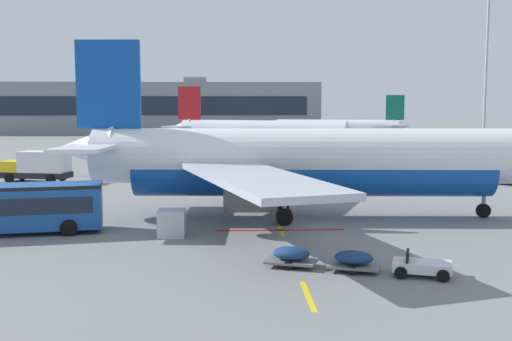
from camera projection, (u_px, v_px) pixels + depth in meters
ground at (498, 189)px, 56.67m from camera, size 400.00×400.00×0.00m
apron_paint_markings at (265, 192)px, 54.31m from camera, size 8.00×97.37×0.01m
airliner_foreground at (304, 161)px, 41.75m from camera, size 34.79×34.57×12.20m
airliner_mid_left at (339, 129)px, 119.41m from camera, size 27.44×26.77×9.71m
airliner_far_center at (258, 133)px, 92.93m from camera, size 29.66×28.30×10.76m
fuel_service_truck at (505, 168)px, 59.73m from camera, size 6.45×6.82×3.14m
ground_power_truck at (38, 166)px, 61.35m from camera, size 7.34×3.79×3.14m
baggage_train at (354, 260)px, 28.40m from camera, size 8.62×4.12×1.14m
uld_cargo_container at (172, 223)px, 35.96m from camera, size 1.62×1.58×1.60m
apron_light_mast_far at (487, 40)px, 83.17m from camera, size 1.80×1.80×27.17m
terminal_satellite at (143, 108)px, 167.71m from camera, size 96.80×19.01×15.43m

